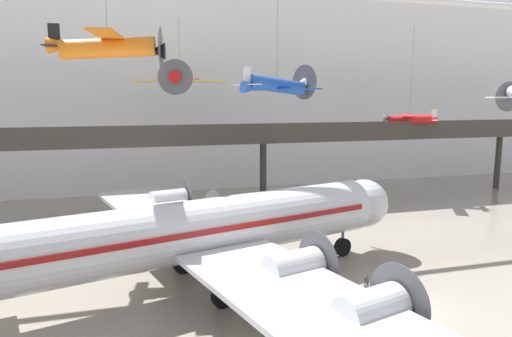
{
  "coord_description": "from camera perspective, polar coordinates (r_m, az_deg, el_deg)",
  "views": [
    {
      "loc": [
        -13.66,
        -19.7,
        11.22
      ],
      "look_at": [
        -4.93,
        11.01,
        6.2
      ],
      "focal_mm": 32.0,
      "sensor_mm": 36.0,
      "label": 1
    }
  ],
  "objects": [
    {
      "name": "suspended_plane_orange_highwing",
      "position": [
        33.43,
        -18.04,
        14.23
      ],
      "size": [
        7.92,
        9.63,
        6.3
      ],
      "rotation": [
        0.0,
        0.0,
        6.12
      ],
      "color": "orange"
    },
    {
      "name": "ground_plane",
      "position": [
        26.46,
        17.81,
        -16.6
      ],
      "size": [
        260.0,
        260.0,
        0.0
      ],
      "primitive_type": "plane",
      "color": "gray"
    },
    {
      "name": "mezzanine_walkway",
      "position": [
        46.58,
        1.26,
        3.79
      ],
      "size": [
        110.0,
        3.2,
        8.65
      ],
      "color": "#38332D",
      "rests_on": "ground"
    },
    {
      "name": "hangar_back_wall",
      "position": [
        57.43,
        -2.13,
        9.7
      ],
      "size": [
        140.0,
        3.0,
        23.97
      ],
      "color": "white",
      "rests_on": "ground"
    },
    {
      "name": "suspended_plane_red_highwing",
      "position": [
        52.34,
        18.62,
        5.88
      ],
      "size": [
        5.82,
        6.42,
        11.03
      ],
      "rotation": [
        0.0,
        0.0,
        2.59
      ],
      "color": "red"
    },
    {
      "name": "airliner_silver_main",
      "position": [
        26.68,
        -7.77,
        -7.83
      ],
      "size": [
        29.96,
        34.71,
        10.31
      ],
      "rotation": [
        0.0,
        0.0,
        0.27
      ],
      "color": "silver",
      "rests_on": "ground"
    },
    {
      "name": "suspended_plane_yellow_lowwing",
      "position": [
        47.48,
        -9.48,
        11.1
      ],
      "size": [
        9.33,
        7.76,
        7.51
      ],
      "rotation": [
        0.0,
        0.0,
        4.47
      ],
      "color": "yellow"
    },
    {
      "name": "stanchion_barrier",
      "position": [
        29.3,
        17.02,
        -13.29
      ],
      "size": [
        0.36,
        0.36,
        1.08
      ],
      "color": "#B2B5BA",
      "rests_on": "ground"
    },
    {
      "name": "info_sign_pedestal",
      "position": [
        27.56,
        13.62,
        -14.31
      ],
      "size": [
        0.23,
        0.77,
        1.24
      ],
      "rotation": [
        0.0,
        0.0,
        -0.18
      ],
      "color": "#4C4C51",
      "rests_on": "ground"
    },
    {
      "name": "suspended_plane_blue_trainer",
      "position": [
        35.85,
        2.63,
        10.32
      ],
      "size": [
        6.7,
        7.76,
        7.87
      ],
      "rotation": [
        0.0,
        0.0,
        0.38
      ],
      "color": "#1E4CAD"
    }
  ]
}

